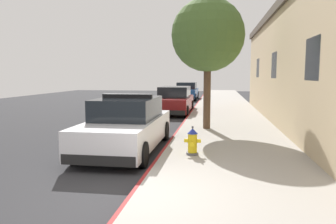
% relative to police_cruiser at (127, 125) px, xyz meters
% --- Properties ---
extents(ground_plane, '(29.77, 60.00, 0.20)m').
position_rel_police_cruiser_xyz_m(ground_plane, '(-2.90, 6.19, -0.84)').
color(ground_plane, '#2B2B2D').
extents(sidewalk_pavement, '(3.80, 60.00, 0.14)m').
position_rel_police_cruiser_xyz_m(sidewalk_pavement, '(3.10, 6.19, -0.67)').
color(sidewalk_pavement, '#9E9991').
rests_on(sidewalk_pavement, ground).
extents(curb_painted_edge, '(0.08, 60.00, 0.14)m').
position_rel_police_cruiser_xyz_m(curb_painted_edge, '(1.16, 6.19, -0.67)').
color(curb_painted_edge, maroon).
rests_on(curb_painted_edge, ground).
extents(police_cruiser, '(1.94, 4.84, 1.68)m').
position_rel_police_cruiser_xyz_m(police_cruiser, '(0.00, 0.00, 0.00)').
color(police_cruiser, white).
rests_on(police_cruiser, ground).
extents(parked_car_silver_ahead, '(1.94, 4.84, 1.56)m').
position_rel_police_cruiser_xyz_m(parked_car_silver_ahead, '(0.16, 9.48, -0.00)').
color(parked_car_silver_ahead, maroon).
rests_on(parked_car_silver_ahead, ground).
extents(parked_car_dark_far, '(1.94, 4.84, 1.56)m').
position_rel_police_cruiser_xyz_m(parked_car_dark_far, '(-0.14, 20.34, -0.00)').
color(parked_car_dark_far, navy).
rests_on(parked_car_dark_far, ground).
extents(fire_hydrant, '(0.44, 0.40, 0.76)m').
position_rel_police_cruiser_xyz_m(fire_hydrant, '(2.01, -0.85, -0.25)').
color(fire_hydrant, '#4C4C51').
rests_on(fire_hydrant, sidewalk_pavement).
extents(street_tree, '(2.80, 2.80, 5.01)m').
position_rel_police_cruiser_xyz_m(street_tree, '(2.24, 3.49, 2.99)').
color(street_tree, brown).
rests_on(street_tree, sidewalk_pavement).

